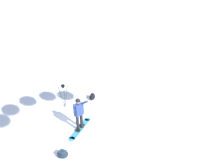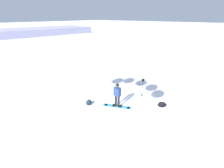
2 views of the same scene
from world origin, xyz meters
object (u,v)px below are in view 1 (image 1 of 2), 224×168
snowboard (80,128)px  gear_bag_large (92,97)px  snowboarder (79,111)px  gear_bag_small (63,154)px  camera_tripod (63,91)px

snowboard → gear_bag_large: size_ratio=2.78×
snowboarder → gear_bag_large: size_ratio=2.66×
gear_bag_large → gear_bag_small: size_ratio=1.10×
gear_bag_large → snowboarder: bearing=-50.9°
snowboarder → gear_bag_small: bearing=-57.9°
snowboarder → gear_bag_small: 2.02m
gear_bag_small → snowboarder: bearing=122.1°
gear_bag_small → snowboard: bearing=122.2°
snowboarder → gear_bag_large: bearing=129.1°
camera_tripod → snowboard: bearing=-14.7°
snowboarder → camera_tripod: bearing=165.3°
snowboarder → gear_bag_large: snowboarder is taller
snowboarder → snowboard: size_ratio=0.96×
snowboarder → gear_bag_large: 2.96m
camera_tripod → snowboarder: bearing=-14.7°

